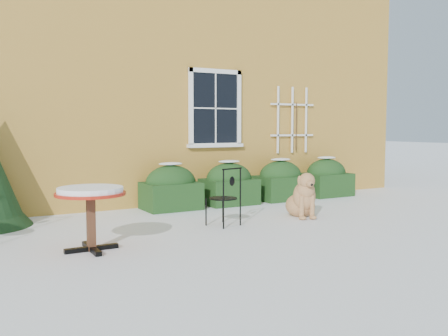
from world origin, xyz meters
TOP-DOWN VIEW (x-y plane):
  - ground at (0.00, 0.00)m, footprint 80.00×80.00m
  - house at (0.00, 7.00)m, footprint 12.40×8.40m
  - hedge_row at (1.65, 2.55)m, footprint 4.95×0.80m
  - bistro_table at (-2.49, 0.06)m, footprint 0.89×0.89m
  - patio_chair_near at (-0.19, 0.63)m, footprint 0.52×0.52m
  - dog at (1.37, 0.61)m, footprint 0.67×0.88m

SIDE VIEW (x-z plane):
  - ground at x=0.00m, z-range 0.00..0.00m
  - dog at x=1.37m, z-range -0.08..0.74m
  - hedge_row at x=1.65m, z-range -0.05..0.86m
  - patio_chair_near at x=-0.19m, z-range 0.00..0.94m
  - bistro_table at x=-2.49m, z-range 0.27..1.10m
  - house at x=0.00m, z-range 0.02..6.42m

